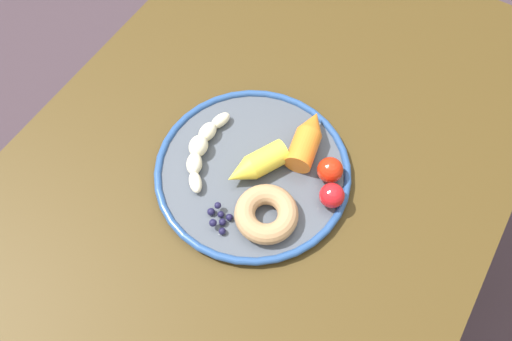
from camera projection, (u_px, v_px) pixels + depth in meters
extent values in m
plane|color=#3C2E36|center=(254.00, 293.00, 1.46)|extent=(6.00, 6.00, 0.00)
cube|color=#433113|center=(253.00, 178.00, 0.83)|extent=(1.15, 0.75, 0.03)
cube|color=#453510|center=(254.00, 46.00, 1.44)|extent=(0.05, 0.05, 0.70)
cube|color=#453510|center=(468.00, 146.00, 1.28)|extent=(0.05, 0.05, 0.70)
cylinder|color=#454C57|center=(256.00, 172.00, 0.81)|extent=(0.30, 0.30, 0.01)
torus|color=navy|center=(256.00, 170.00, 0.81)|extent=(0.31, 0.31, 0.01)
ellipsoid|color=beige|center=(220.00, 121.00, 0.84)|extent=(0.04, 0.03, 0.02)
ellipsoid|color=beige|center=(208.00, 132.00, 0.83)|extent=(0.04, 0.03, 0.02)
ellipsoid|color=beige|center=(198.00, 146.00, 0.81)|extent=(0.04, 0.04, 0.03)
ellipsoid|color=beige|center=(194.00, 164.00, 0.80)|extent=(0.04, 0.04, 0.02)
ellipsoid|color=beige|center=(195.00, 182.00, 0.79)|extent=(0.04, 0.04, 0.02)
cylinder|color=orange|center=(303.00, 149.00, 0.80)|extent=(0.07, 0.05, 0.04)
cone|color=orange|center=(313.00, 123.00, 0.82)|extent=(0.05, 0.05, 0.04)
cylinder|color=yellow|center=(267.00, 159.00, 0.79)|extent=(0.07, 0.06, 0.04)
cone|color=yellow|center=(239.00, 174.00, 0.78)|extent=(0.05, 0.05, 0.04)
torus|color=tan|center=(266.00, 214.00, 0.75)|extent=(0.13, 0.13, 0.03)
sphere|color=#191638|center=(229.00, 217.00, 0.76)|extent=(0.01, 0.01, 0.01)
sphere|color=#191638|center=(211.00, 212.00, 0.77)|extent=(0.01, 0.01, 0.01)
sphere|color=#191638|center=(222.00, 215.00, 0.76)|extent=(0.01, 0.01, 0.01)
sphere|color=#191638|center=(222.00, 222.00, 0.76)|extent=(0.01, 0.01, 0.01)
sphere|color=#191638|center=(222.00, 231.00, 0.75)|extent=(0.01, 0.01, 0.01)
sphere|color=#191638|center=(216.00, 224.00, 0.75)|extent=(0.01, 0.01, 0.01)
sphere|color=#191638|center=(218.00, 205.00, 0.76)|extent=(0.01, 0.01, 0.01)
sphere|color=red|center=(332.00, 195.00, 0.76)|extent=(0.04, 0.04, 0.04)
sphere|color=red|center=(330.00, 170.00, 0.78)|extent=(0.04, 0.04, 0.04)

